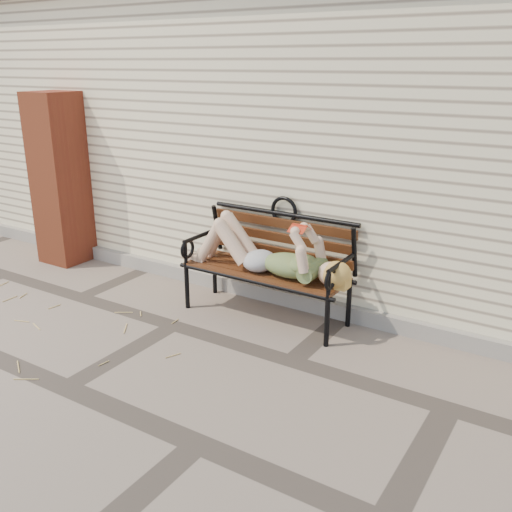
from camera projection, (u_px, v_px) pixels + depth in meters
The scene contains 7 objects.
ground at pixel (174, 325), 5.28m from camera, with size 80.00×80.00×0.00m, color #77675B.
house_wall at pixel (322, 130), 7.19m from camera, with size 8.00×4.00×3.00m, color #F5E9BF.
foundation_strip at pixel (233, 285), 6.03m from camera, with size 8.00×0.10×0.15m, color gray.
brick_pillar at pixel (60, 179), 6.71m from camera, with size 0.50×0.50×2.00m, color #9A3F22.
garden_bench at pixel (271, 252), 5.35m from camera, with size 1.72×0.68×1.11m.
reading_woman at pixel (265, 252), 5.22m from camera, with size 1.62×0.37×0.51m.
straw_scatter at pixel (7, 319), 5.40m from camera, with size 3.02×1.81×0.01m.
Camera 1 is at (3.19, -3.64, 2.32)m, focal length 40.00 mm.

